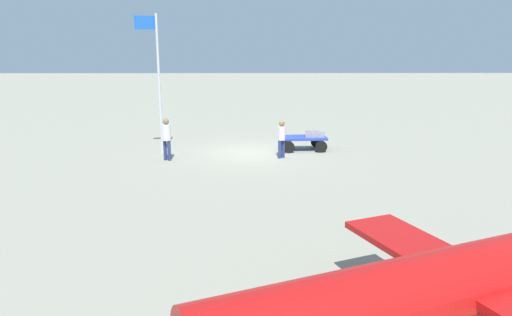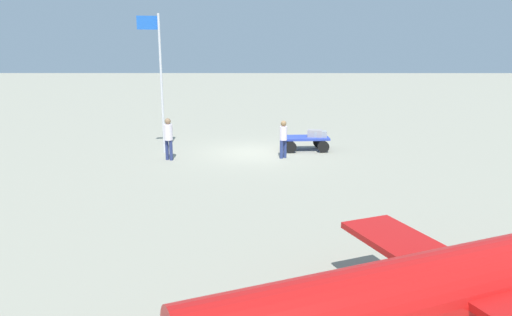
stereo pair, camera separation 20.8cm
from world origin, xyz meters
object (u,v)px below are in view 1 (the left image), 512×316
Objects in this scene: suitcase_olive at (312,133)px; worker_lead at (282,137)px; flagpole at (157,74)px; suitcase_maroon at (318,134)px; airplane_near at (456,288)px; worker_trailing at (166,136)px; luggage_cart at (303,140)px.

worker_lead is at bearing 44.96° from suitcase_olive.
suitcase_maroon is at bearing -176.11° from flagpole.
airplane_near is at bearing 90.34° from suitcase_maroon.
airplane_near is at bearing 91.30° from suitcase_olive.
worker_lead reaches higher than suitcase_olive.
luggage_cart is at bearing -162.09° from worker_trailing.
luggage_cart is at bearing -124.85° from worker_lead.
airplane_near reaches higher than luggage_cart.
suitcase_maroon is (-0.68, 0.04, 0.30)m from luggage_cart.
suitcase_olive is 6.52m from worker_trailing.
suitcase_maroon is 0.32× the size of worker_trailing.
worker_trailing is (6.25, 1.86, 0.26)m from suitcase_olive.
suitcase_maroon is at bearing -164.21° from worker_trailing.
luggage_cart is 1.22× the size of worker_trailing.
worker_lead reaches higher than luggage_cart.
worker_trailing is at bearing 16.54° from suitcase_olive.
airplane_near reaches higher than suitcase_olive.
worker_trailing is at bearing 112.11° from flagpole.
airplane_near reaches higher than worker_lead.
suitcase_maroon reaches higher than luggage_cart.
airplane_near is (-0.08, 14.39, 0.32)m from suitcase_maroon.
suitcase_olive is (0.24, -0.02, 0.03)m from suitcase_maroon.
luggage_cart is at bearing -175.33° from flagpole.
worker_lead is at bearing 169.40° from flagpole.
flagpole reaches higher than suitcase_olive.
flagpole is (6.36, 0.52, 3.02)m from luggage_cart.
suitcase_maroon is 0.10× the size of flagpole.
worker_trailing reaches higher than luggage_cart.
worker_trailing is 14.17m from airplane_near.
airplane_near reaches higher than suitcase_maroon.
suitcase_maroon is 0.24m from suitcase_olive.
flagpole is (5.31, -0.99, 2.56)m from worker_lead.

